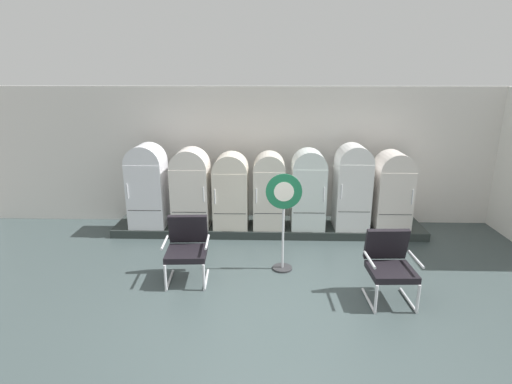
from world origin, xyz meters
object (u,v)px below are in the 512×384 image
at_px(refrigerator_1, 191,186).
at_px(sign_stand, 283,219).
at_px(refrigerator_3, 269,188).
at_px(refrigerator_5, 352,184).
at_px(refrigerator_2, 231,189).
at_px(armchair_right, 390,263).
at_px(refrigerator_6, 392,188).
at_px(armchair_left, 187,246).
at_px(refrigerator_4, 308,187).
at_px(refrigerator_0, 147,183).

xyz_separation_m(refrigerator_1, sign_stand, (1.73, -1.51, -0.10)).
bearing_deg(refrigerator_3, refrigerator_5, -0.16).
bearing_deg(refrigerator_2, refrigerator_5, 0.23).
bearing_deg(armchair_right, refrigerator_5, 91.78).
height_order(refrigerator_6, armchair_left, refrigerator_6).
relative_size(refrigerator_3, refrigerator_5, 0.89).
xyz_separation_m(refrigerator_2, armchair_left, (-0.51, -1.84, -0.38)).
xyz_separation_m(refrigerator_6, sign_stand, (-2.13, -1.54, -0.07)).
bearing_deg(refrigerator_1, refrigerator_4, -0.09).
bearing_deg(refrigerator_1, sign_stand, -41.09).
bearing_deg(refrigerator_4, refrigerator_1, 179.91).
bearing_deg(sign_stand, refrigerator_5, 48.07).
height_order(refrigerator_1, armchair_left, refrigerator_1).
distance_m(refrigerator_6, armchair_right, 2.50).
height_order(refrigerator_1, refrigerator_2, refrigerator_1).
bearing_deg(refrigerator_5, armchair_left, -146.86).
bearing_deg(refrigerator_3, refrigerator_2, -178.93).
bearing_deg(refrigerator_1, armchair_left, -81.83).
height_order(refrigerator_0, refrigerator_2, refrigerator_0).
relative_size(armchair_left, armchair_right, 1.00).
distance_m(refrigerator_0, armchair_left, 2.20).
height_order(refrigerator_0, armchair_right, refrigerator_0).
distance_m(refrigerator_3, armchair_right, 2.90).
relative_size(refrigerator_4, refrigerator_5, 0.94).
distance_m(armchair_left, armchair_right, 2.95).
bearing_deg(refrigerator_0, refrigerator_3, 0.13).
distance_m(refrigerator_3, refrigerator_6, 2.35).
xyz_separation_m(refrigerator_5, armchair_left, (-2.83, -1.85, -0.48)).
bearing_deg(armchair_right, armchair_left, 170.31).
xyz_separation_m(armchair_left, sign_stand, (1.46, 0.33, 0.33)).
bearing_deg(armchair_right, refrigerator_4, 111.37).
distance_m(refrigerator_1, refrigerator_4, 2.26).
height_order(armchair_left, armchair_right, same).
xyz_separation_m(refrigerator_0, refrigerator_4, (3.10, -0.02, -0.04)).
bearing_deg(refrigerator_5, armchair_right, -88.22).
relative_size(refrigerator_2, refrigerator_6, 0.97).
relative_size(refrigerator_1, refrigerator_3, 1.06).
bearing_deg(refrigerator_3, refrigerator_6, 0.35).
distance_m(refrigerator_0, refrigerator_3, 2.36).
relative_size(refrigerator_0, sign_stand, 1.01).
distance_m(refrigerator_2, armchair_right, 3.37).
distance_m(refrigerator_0, refrigerator_2, 1.62).
xyz_separation_m(refrigerator_3, refrigerator_4, (0.75, -0.03, 0.04)).
xyz_separation_m(refrigerator_5, sign_stand, (-1.37, -1.52, -0.15)).
distance_m(refrigerator_6, armchair_left, 4.07).
xyz_separation_m(refrigerator_2, armchair_right, (2.39, -2.33, -0.38)).
height_order(refrigerator_4, armchair_left, refrigerator_4).
bearing_deg(refrigerator_5, refrigerator_6, 1.41).
relative_size(refrigerator_4, refrigerator_6, 1.03).
height_order(refrigerator_3, armchair_right, refrigerator_3).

